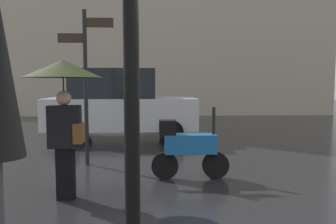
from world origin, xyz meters
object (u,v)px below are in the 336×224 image
(parked_scooter, at_px, (188,147))
(street_signpost, at_px, (86,72))
(pedestrian_with_umbrella, at_px, (64,87))
(parked_car_left, at_px, (120,104))

(parked_scooter, xyz_separation_m, street_signpost, (-1.92, 1.06, 1.30))
(parked_scooter, bearing_deg, street_signpost, 159.83)
(pedestrian_with_umbrella, bearing_deg, street_signpost, 171.97)
(pedestrian_with_umbrella, distance_m, parked_car_left, 5.05)
(parked_car_left, relative_size, street_signpost, 1.39)
(parked_scooter, relative_size, parked_car_left, 0.31)
(pedestrian_with_umbrella, xyz_separation_m, street_signpost, (-0.11, 1.99, 0.27))
(pedestrian_with_umbrella, height_order, parked_car_left, parked_car_left)
(parked_car_left, bearing_deg, street_signpost, -108.31)
(pedestrian_with_umbrella, xyz_separation_m, parked_scooter, (1.81, 0.92, -1.03))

